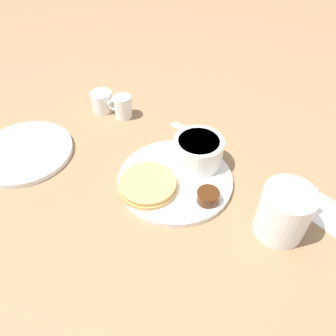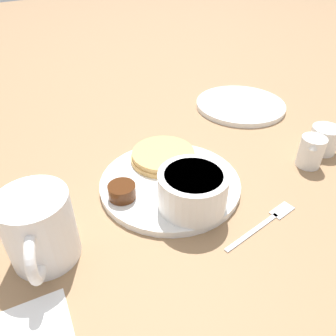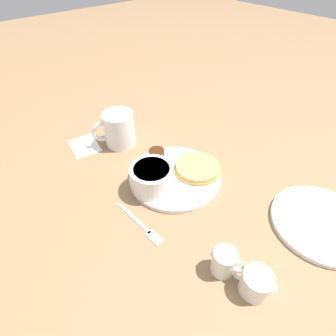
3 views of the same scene
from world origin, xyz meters
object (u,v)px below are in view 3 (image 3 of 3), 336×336
Objects in this scene: coffee_mug at (118,129)px; bowl at (152,177)px; fork at (144,227)px; creamer_pitcher_far at (256,283)px; plate at (175,176)px; creamer_pitcher_near at (224,262)px.

bowl is at bearing -11.82° from coffee_mug.
bowl is at bearing 132.18° from fork.
fork is at bearing -163.90° from creamer_pitcher_far.
creamer_pitcher_near reaches higher than plate.
fork is (0.30, -0.13, -0.05)m from coffee_mug.
plate is 3.17× the size of creamer_pitcher_far.
plate is 0.08m from bowl.
fork is at bearing -162.46° from creamer_pitcher_near.
coffee_mug reaches higher than creamer_pitcher_far.
creamer_pitcher_near is 0.06m from creamer_pitcher_far.
coffee_mug reaches higher than fork.
creamer_pitcher_far reaches higher than plate.
creamer_pitcher_far is 0.51× the size of fork.
plate reaches higher than fork.
bowl is at bearing 176.66° from creamer_pitcher_far.
coffee_mug is (-0.22, -0.02, 0.05)m from plate.
creamer_pitcher_near reaches higher than creamer_pitcher_far.
fork is (0.07, -0.16, -0.00)m from plate.
creamer_pitcher_far is at bearing -6.81° from coffee_mug.
creamer_pitcher_far is at bearing 16.10° from fork.
coffee_mug reaches higher than plate.
creamer_pitcher_far is at bearing -15.80° from plate.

